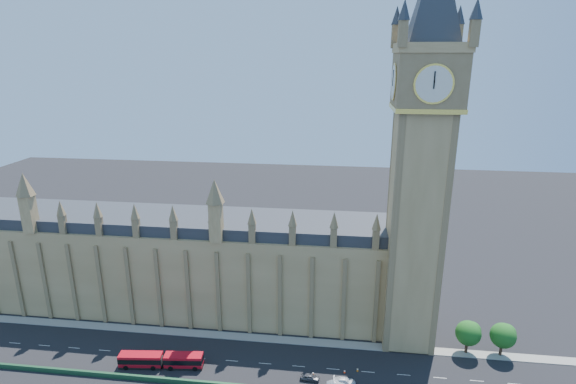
# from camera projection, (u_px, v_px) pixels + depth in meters

# --- Properties ---
(ground) EXTENTS (400.00, 400.00, 0.00)m
(ground) POSITION_uv_depth(u_px,v_px,m) (248.00, 362.00, 106.10)
(ground) COLOR black
(ground) RESTS_ON ground
(palace_westminster) EXTENTS (120.00, 20.00, 28.00)m
(palace_westminster) POSITION_uv_depth(u_px,v_px,m) (176.00, 262.00, 125.86)
(palace_westminster) COLOR #A1814E
(palace_westminster) RESTS_ON ground
(elizabeth_tower) EXTENTS (20.59, 20.59, 105.00)m
(elizabeth_tower) POSITION_uv_depth(u_px,v_px,m) (424.00, 126.00, 98.99)
(elizabeth_tower) COLOR #A1814E
(elizabeth_tower) RESTS_ON ground
(kerb_north) EXTENTS (160.00, 3.00, 0.16)m
(kerb_north) POSITION_uv_depth(u_px,v_px,m) (256.00, 338.00, 115.10)
(kerb_north) COLOR gray
(kerb_north) RESTS_ON ground
(tree_east_near) EXTENTS (6.00, 6.00, 8.50)m
(tree_east_near) POSITION_uv_depth(u_px,v_px,m) (469.00, 332.00, 107.91)
(tree_east_near) COLOR #382619
(tree_east_near) RESTS_ON ground
(tree_east_far) EXTENTS (6.00, 6.00, 8.50)m
(tree_east_far) POSITION_uv_depth(u_px,v_px,m) (504.00, 335.00, 106.97)
(tree_east_far) COLOR #382619
(tree_east_far) RESTS_ON ground
(red_bus) EXTENTS (19.60, 4.77, 3.30)m
(red_bus) POSITION_uv_depth(u_px,v_px,m) (161.00, 360.00, 104.14)
(red_bus) COLOR #B80C1A
(red_bus) RESTS_ON ground
(car_grey) EXTENTS (4.41, 1.98, 1.47)m
(car_grey) POSITION_uv_depth(u_px,v_px,m) (310.00, 377.00, 100.04)
(car_grey) COLOR #3E3F45
(car_grey) RESTS_ON ground
(car_white) EXTENTS (4.94, 2.01, 1.43)m
(car_white) POSITION_uv_depth(u_px,v_px,m) (344.00, 381.00, 98.91)
(car_white) COLOR silver
(car_white) RESTS_ON ground
(cone_a) EXTENTS (0.53, 0.53, 0.64)m
(cone_a) POSITION_uv_depth(u_px,v_px,m) (313.00, 373.00, 101.87)
(cone_a) COLOR black
(cone_a) RESTS_ON ground
(cone_b) EXTENTS (0.59, 0.59, 0.80)m
(cone_b) POSITION_uv_depth(u_px,v_px,m) (345.00, 371.00, 102.40)
(cone_b) COLOR black
(cone_b) RESTS_ON ground
(cone_c) EXTENTS (0.46, 0.46, 0.64)m
(cone_c) POSITION_uv_depth(u_px,v_px,m) (341.00, 380.00, 99.66)
(cone_c) COLOR black
(cone_c) RESTS_ON ground
(cone_d) EXTENTS (0.50, 0.50, 0.76)m
(cone_d) POSITION_uv_depth(u_px,v_px,m) (358.00, 370.00, 102.99)
(cone_d) COLOR black
(cone_d) RESTS_ON ground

